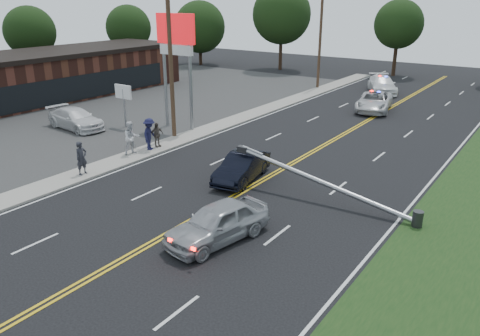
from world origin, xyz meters
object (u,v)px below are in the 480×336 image
Objects in this scene: waiting_sedan at (217,223)px; utility_pole_far at (320,38)px; small_sign at (123,95)px; emergency_b at (382,85)px; parked_car at (76,119)px; emergency_a at (374,102)px; bystander_c at (150,134)px; utility_pole_mid at (171,62)px; bystander_d at (157,135)px; crashed_sedan at (242,167)px; fallen_streetlight at (332,186)px; pylon_sign at (176,44)px; bystander_a at (81,158)px; bystander_b at (131,138)px.

utility_pole_far is at bearing 120.75° from waiting_sedan.
small_sign is 26.04m from emergency_b.
utility_pole_far reaches higher than waiting_sedan.
parked_car is 23.85m from emergency_a.
utility_pole_far is at bearing -20.46° from bystander_c.
utility_pole_mid is at bearing -6.82° from bystander_c.
bystander_c is at bearing -160.61° from bystander_d.
emergency_b is at bearing 84.59° from crashed_sedan.
parked_car is (-15.63, 1.42, 0.02)m from crashed_sedan.
bystander_d is (-10.36, 7.24, 0.14)m from waiting_sedan.
fallen_streetlight is 12.67m from bystander_d.
utility_pole_mid is at bearing 145.60° from crashed_sedan.
utility_pole_mid reaches higher than waiting_sedan.
waiting_sedan is (11.17, -31.70, -4.31)m from utility_pole_far.
crashed_sedan is 19.33m from emergency_a.
pylon_sign reaches higher than small_sign.
utility_pole_mid is at bearing 150.36° from waiting_sedan.
bystander_d is (-12.58, 1.54, -0.01)m from fallen_streetlight.
utility_pole_far is 24.82m from bystander_d.
bystander_d is at bearing -71.79° from utility_pole_mid.
bystander_a is at bearing -77.48° from pylon_sign.
bystander_a is at bearing -164.64° from bystander_d.
bystander_c is at bearing -88.00° from utility_pole_far.
bystander_b is (-5.68, -27.87, 0.30)m from emergency_b.
emergency_b is 28.45m from bystander_b.
fallen_streetlight is 0.94× the size of utility_pole_far.
small_sign is 0.56× the size of emergency_a.
pylon_sign reaches higher than bystander_a.
pylon_sign is 2.58× the size of small_sign.
bystander_c reaches higher than parked_car.
fallen_streetlight is 2.16× the size of crashed_sedan.
parked_car is at bearing -136.88° from small_sign.
pylon_sign is 16.66m from fallen_streetlight.
bystander_a is 5.12m from bystander_c.
small_sign is 20.41m from emergency_a.
small_sign is at bearing 71.33° from bystander_b.
emergency_b is 26.54m from bystander_d.
parked_car is (-18.54, 7.30, -0.04)m from waiting_sedan.
small_sign is at bearing 80.06° from bystander_d.
emergency_b is (-1.97, 27.33, 0.11)m from crashed_sedan.
crashed_sedan is at bearing -31.36° from pylon_sign.
bystander_b is at bearing 164.54° from waiting_sedan.
small_sign is 13.71m from crashed_sedan.
utility_pole_far is 1.80× the size of emergency_a.
bystander_d is at bearing -124.95° from emergency_a.
fallen_streetlight is 28.41m from emergency_b.
bystander_d is at bearing 156.38° from waiting_sedan.
bystander_b is at bearing -73.33° from pylon_sign.
utility_pole_mid reaches higher than parked_car.
bystander_a is at bearing -176.79° from waiting_sedan.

